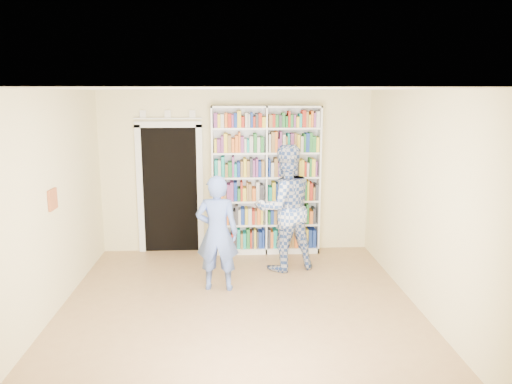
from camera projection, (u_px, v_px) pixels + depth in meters
The scene contains 11 objects.
floor at pixel (239, 311), 6.18m from camera, with size 5.00×5.00×0.00m, color #9A704A.
ceiling at pixel (238, 89), 5.65m from camera, with size 5.00×5.00×0.00m, color white.
wall_back at pixel (236, 172), 8.37m from camera, with size 4.50×4.50×0.00m, color beige.
wall_left at pixel (45, 207), 5.80m from camera, with size 5.00×5.00×0.00m, color beige.
wall_right at pixel (424, 203), 6.03m from camera, with size 5.00×5.00×0.00m, color beige.
bookshelf at pixel (266, 180), 8.26m from camera, with size 1.78×0.33×2.45m.
doorway at pixel (170, 183), 8.32m from camera, with size 1.10×0.08×2.43m.
wall_art at pixel (53, 199), 5.99m from camera, with size 0.03×0.25×0.25m, color maroon.
man_blue at pixel (217, 233), 6.74m from camera, with size 0.58×0.38×1.59m, color #536DBA.
man_plaid at pixel (285, 208), 7.51m from camera, with size 0.93×0.72×1.91m, color #32519A.
paper_sheet at pixel (293, 207), 7.31m from camera, with size 0.21×0.01×0.30m, color white.
Camera 1 is at (-0.09, -5.78, 2.66)m, focal length 35.00 mm.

